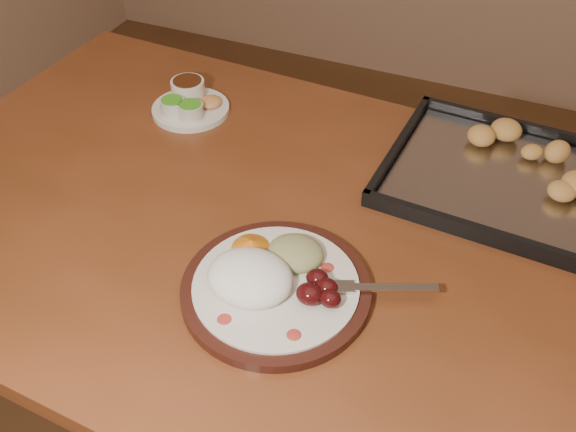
% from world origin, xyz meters
% --- Properties ---
extents(dining_table, '(1.55, 0.98, 0.75)m').
position_xyz_m(dining_table, '(-0.28, 0.12, 0.65)').
color(dining_table, brown).
rests_on(dining_table, ground).
extents(dinner_plate, '(0.38, 0.29, 0.07)m').
position_xyz_m(dinner_plate, '(-0.25, -0.02, 0.77)').
color(dinner_plate, black).
rests_on(dinner_plate, dining_table).
extents(condiment_saucer, '(0.16, 0.16, 0.05)m').
position_xyz_m(condiment_saucer, '(-0.62, 0.37, 0.77)').
color(condiment_saucer, silver).
rests_on(condiment_saucer, dining_table).
extents(baking_tray, '(0.50, 0.38, 0.05)m').
position_xyz_m(baking_tray, '(0.06, 0.38, 0.77)').
color(baking_tray, black).
rests_on(baking_tray, dining_table).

